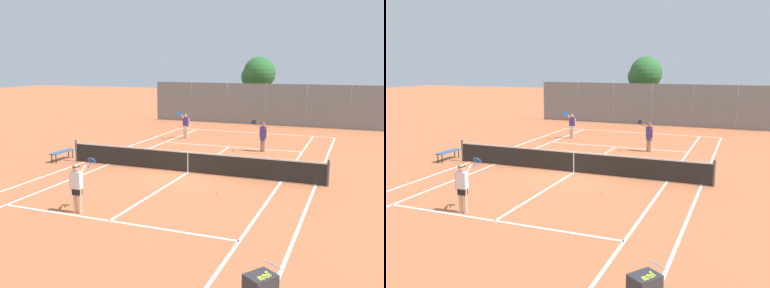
# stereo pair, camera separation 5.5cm
# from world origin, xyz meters

# --- Properties ---
(ground_plane) EXTENTS (120.00, 120.00, 0.00)m
(ground_plane) POSITION_xyz_m (0.00, 0.00, 0.00)
(ground_plane) COLOR #BC663D
(court_line_markings) EXTENTS (11.10, 23.90, 0.01)m
(court_line_markings) POSITION_xyz_m (0.00, 0.00, 0.00)
(court_line_markings) COLOR white
(court_line_markings) RESTS_ON ground
(tennis_net) EXTENTS (12.00, 0.10, 1.07)m
(tennis_net) POSITION_xyz_m (0.00, 0.00, 0.51)
(tennis_net) COLOR #474C47
(tennis_net) RESTS_ON ground
(player_near_side) EXTENTS (0.64, 0.75, 1.77)m
(player_near_side) POSITION_xyz_m (-1.33, -6.14, 0.93)
(player_near_side) COLOR #D8A884
(player_near_side) RESTS_ON ground
(player_far_left) EXTENTS (0.65, 0.74, 1.77)m
(player_far_left) POSITION_xyz_m (-3.46, 8.07, 0.93)
(player_far_left) COLOR beige
(player_far_left) RESTS_ON ground
(player_far_right) EXTENTS (0.87, 0.67, 1.77)m
(player_far_right) POSITION_xyz_m (2.08, 5.77, 0.93)
(player_far_right) COLOR tan
(player_far_right) RESTS_ON ground
(loose_tennis_ball_1) EXTENTS (0.07, 0.07, 0.07)m
(loose_tennis_ball_1) POSITION_xyz_m (2.17, -2.43, 0.03)
(loose_tennis_ball_1) COLOR #D1DB33
(loose_tennis_ball_1) RESTS_ON ground
(courtside_bench) EXTENTS (0.36, 1.50, 0.47)m
(courtside_bench) POSITION_xyz_m (-6.77, -0.06, 0.41)
(courtside_bench) COLOR #33598C
(courtside_bench) RESTS_ON ground
(back_fence) EXTENTS (18.78, 0.08, 3.25)m
(back_fence) POSITION_xyz_m (0.00, 16.00, 1.63)
(back_fence) COLOR gray
(back_fence) RESTS_ON ground
(tree_behind_left) EXTENTS (2.89, 2.69, 5.35)m
(tree_behind_left) POSITION_xyz_m (-1.26, 18.48, 3.89)
(tree_behind_left) COLOR brown
(tree_behind_left) RESTS_ON ground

